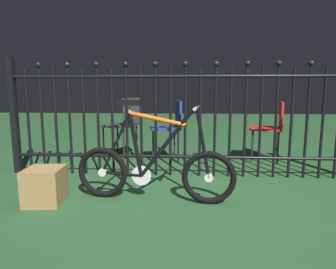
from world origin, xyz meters
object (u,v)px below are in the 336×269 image
object	(u,v)px
bicycle	(154,168)
display_crate	(45,186)
chair_red	(272,125)
chair_charcoal	(125,121)
chair_navy	(171,124)

from	to	relation	value
bicycle	display_crate	distance (m)	0.96
chair_red	display_crate	distance (m)	2.99
bicycle	chair_charcoal	distance (m)	1.70
chair_charcoal	display_crate	distance (m)	1.78
chair_red	display_crate	xyz separation A→B (m)	(-2.42, -1.72, -0.35)
chair_navy	chair_red	bearing A→B (deg)	4.09
bicycle	chair_red	world-z (taller)	bicycle
display_crate	chair_charcoal	bearing A→B (deg)	78.60
chair_red	chair_navy	distance (m)	1.41
display_crate	chair_navy	bearing A→B (deg)	58.19
bicycle	chair_navy	distance (m)	1.51
chair_navy	display_crate	world-z (taller)	chair_navy
bicycle	chair_charcoal	xyz separation A→B (m)	(-0.60, 1.58, 0.25)
display_crate	chair_red	bearing A→B (deg)	35.51
chair_red	display_crate	bearing A→B (deg)	-144.49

